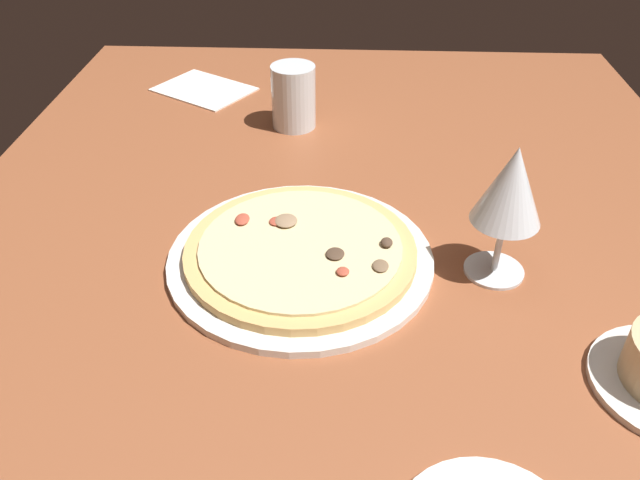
{
  "coord_description": "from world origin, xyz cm",
  "views": [
    {
      "loc": [
        62.25,
        0.26,
        52.56
      ],
      "look_at": [
        0.49,
        -2.64,
        7.0
      ],
      "focal_mm": 35.27,
      "sensor_mm": 36.0,
      "label": 1
    }
  ],
  "objects_px": {
    "paper_menu": "(203,89)",
    "pizza_main": "(299,254)",
    "water_glass": "(292,100)",
    "wine_glass_far": "(508,190)"
  },
  "relations": [
    {
      "from": "paper_menu",
      "to": "pizza_main",
      "type": "bearing_deg",
      "value": 55.07
    },
    {
      "from": "water_glass",
      "to": "paper_menu",
      "type": "bearing_deg",
      "value": -127.91
    },
    {
      "from": "pizza_main",
      "to": "water_glass",
      "type": "bearing_deg",
      "value": -174.19
    },
    {
      "from": "wine_glass_far",
      "to": "paper_menu",
      "type": "xyz_separation_m",
      "value": [
        -0.53,
        -0.46,
        -0.12
      ]
    },
    {
      "from": "wine_glass_far",
      "to": "paper_menu",
      "type": "bearing_deg",
      "value": -139.06
    },
    {
      "from": "pizza_main",
      "to": "water_glass",
      "type": "relative_size",
      "value": 3.08
    },
    {
      "from": "wine_glass_far",
      "to": "paper_menu",
      "type": "distance_m",
      "value": 0.71
    },
    {
      "from": "pizza_main",
      "to": "paper_menu",
      "type": "bearing_deg",
      "value": -156.71
    },
    {
      "from": "water_glass",
      "to": "paper_menu",
      "type": "height_order",
      "value": "water_glass"
    },
    {
      "from": "pizza_main",
      "to": "wine_glass_far",
      "type": "relative_size",
      "value": 1.93
    }
  ]
}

